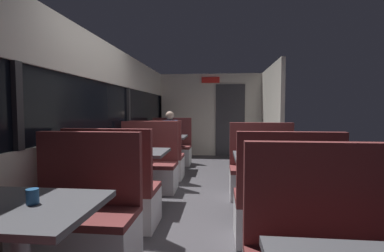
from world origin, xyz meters
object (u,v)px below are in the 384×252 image
at_px(bench_far_window_facing_entry, 171,150).
at_px(bench_far_window_facing_end, 157,161).
at_px(bench_rear_aisle_facing_entry, 262,175).
at_px(seated_passenger, 170,142).
at_px(dining_table_rear_aisle, 272,164).
at_px(dining_table_near_window, 19,222).
at_px(dining_table_far_window, 165,141).
at_px(bench_mid_window_facing_end, 114,197).
at_px(bench_mid_window_facing_entry, 147,170).
at_px(coffee_cup_primary, 33,196).
at_px(bench_rear_aisle_facing_end, 285,210).
at_px(dining_table_mid_window, 133,158).
at_px(bench_near_window_facing_entry, 81,224).

bearing_deg(bench_far_window_facing_entry, bench_far_window_facing_end, -90.00).
distance_m(bench_rear_aisle_facing_entry, seated_passenger, 2.88).
bearing_deg(bench_far_window_facing_entry, dining_table_rear_aisle, -59.33).
relative_size(dining_table_near_window, dining_table_far_window, 1.00).
distance_m(bench_mid_window_facing_end, bench_mid_window_facing_entry, 1.40).
bearing_deg(bench_far_window_facing_entry, dining_table_near_window, -90.00).
xyz_separation_m(bench_far_window_facing_entry, coffee_cup_primary, (0.07, -4.91, 0.46)).
bearing_deg(bench_mid_window_facing_end, seated_passenger, 90.00).
height_order(bench_rear_aisle_facing_end, seated_passenger, seated_passenger).
height_order(bench_far_window_facing_end, dining_table_rear_aisle, bench_far_window_facing_end).
xyz_separation_m(dining_table_near_window, seated_passenger, (0.00, 4.86, -0.10)).
bearing_deg(bench_rear_aisle_facing_end, bench_far_window_facing_entry, 115.71).
bearing_deg(dining_table_mid_window, bench_far_window_facing_entry, 90.00).
distance_m(dining_table_mid_window, dining_table_far_window, 2.12).
relative_size(dining_table_near_window, bench_far_window_facing_end, 0.82).
bearing_deg(bench_mid_window_facing_end, bench_rear_aisle_facing_end, -6.38).
bearing_deg(bench_far_window_facing_end, dining_table_far_window, 90.00).
height_order(bench_rear_aisle_facing_entry, coffee_cup_primary, bench_rear_aisle_facing_entry).
bearing_deg(bench_near_window_facing_entry, seated_passenger, 90.00).
height_order(dining_table_mid_window, bench_mid_window_facing_entry, bench_mid_window_facing_entry).
relative_size(dining_table_mid_window, dining_table_far_window, 1.00).
height_order(bench_mid_window_facing_end, bench_mid_window_facing_entry, same).
relative_size(bench_near_window_facing_entry, bench_mid_window_facing_entry, 1.00).
distance_m(dining_table_far_window, bench_rear_aisle_facing_entry, 2.43).
xyz_separation_m(dining_table_mid_window, dining_table_far_window, (0.00, 2.12, 0.00)).
relative_size(bench_mid_window_facing_entry, bench_rear_aisle_facing_end, 1.00).
xyz_separation_m(bench_near_window_facing_entry, dining_table_rear_aisle, (1.79, 1.22, 0.31)).
distance_m(bench_mid_window_facing_end, bench_far_window_facing_end, 2.12).
bearing_deg(dining_table_far_window, seated_passenger, 90.00).
distance_m(dining_table_mid_window, dining_table_rear_aisle, 1.80).
xyz_separation_m(bench_near_window_facing_entry, bench_rear_aisle_facing_entry, (1.79, 1.92, 0.00)).
bearing_deg(bench_rear_aisle_facing_entry, bench_far_window_facing_end, 152.81).
bearing_deg(bench_far_window_facing_end, bench_rear_aisle_facing_end, -52.33).
xyz_separation_m(dining_table_mid_window, bench_mid_window_facing_entry, (0.00, 0.70, -0.31)).
xyz_separation_m(bench_mid_window_facing_entry, bench_rear_aisle_facing_end, (1.79, -1.60, 0.00)).
distance_m(bench_mid_window_facing_entry, coffee_cup_primary, 2.83).
bearing_deg(bench_rear_aisle_facing_entry, dining_table_mid_window, -164.41).
xyz_separation_m(dining_table_mid_window, bench_rear_aisle_facing_end, (1.79, -0.90, -0.31)).
distance_m(bench_mid_window_facing_end, bench_rear_aisle_facing_end, 1.80).
xyz_separation_m(bench_near_window_facing_entry, bench_far_window_facing_end, (0.00, 2.84, 0.00)).
bearing_deg(bench_rear_aisle_facing_entry, coffee_cup_primary, -123.61).
bearing_deg(dining_table_far_window, dining_table_rear_aisle, -52.33).
relative_size(bench_far_window_facing_end, bench_far_window_facing_entry, 1.00).
relative_size(bench_mid_window_facing_end, bench_rear_aisle_facing_end, 1.00).
xyz_separation_m(bench_rear_aisle_facing_entry, coffee_cup_primary, (-1.72, -2.59, 0.46)).
distance_m(dining_table_far_window, dining_table_rear_aisle, 2.93).
xyz_separation_m(dining_table_near_window, bench_far_window_facing_entry, (0.00, 4.94, -0.31)).
relative_size(dining_table_near_window, dining_table_rear_aisle, 1.00).
distance_m(bench_near_window_facing_entry, bench_far_window_facing_end, 2.84).
xyz_separation_m(bench_mid_window_facing_end, bench_mid_window_facing_entry, (0.00, 1.40, 0.00)).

